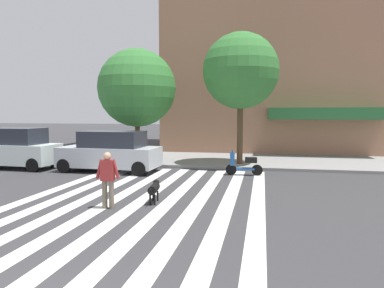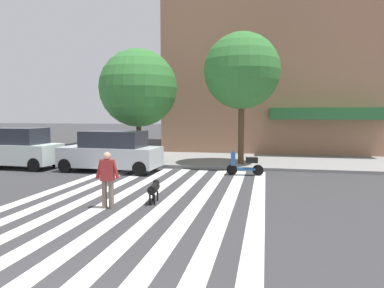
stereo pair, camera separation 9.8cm
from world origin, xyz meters
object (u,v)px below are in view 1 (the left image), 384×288
Objects in this scene: parked_scooter at (244,165)px; pedestrian_dog_walker at (108,177)px; parked_car_near_curb at (15,149)px; street_tree_nearest at (137,88)px; dog_on_leash at (154,188)px; parked_car_behind_first at (110,152)px; street_tree_middle at (241,71)px.

pedestrian_dog_walker reaches higher than parked_scooter.
street_tree_nearest is at bearing 27.51° from parked_car_near_curb.
street_tree_nearest is 9.52m from dog_on_leash.
parked_car_behind_first reaches higher than pedestrian_dog_walker.
parked_car_near_curb is 11.41m from parked_scooter.
pedestrian_dog_walker is 1.47× the size of dog_on_leash.
parked_car_near_curb is at bearing 179.99° from parked_car_behind_first.
street_tree_nearest reaches higher than parked_scooter.
pedestrian_dog_walker is (2.38, -8.98, -3.19)m from street_tree_nearest.
street_tree_middle is at bearing 25.95° from parked_car_behind_first.
parked_car_behind_first is at bearing 126.09° from dog_on_leash.
parked_car_behind_first reaches higher than dog_on_leash.
parked_car_near_curb is 12.05m from street_tree_middle.
parked_scooter is at bearing -82.13° from street_tree_middle.
street_tree_nearest is at bearing 104.85° from pedestrian_dog_walker.
parked_car_behind_first is 0.71× the size of street_tree_middle.
street_tree_middle reaches higher than parked_car_near_curb.
pedestrian_dog_walker is at bearing -140.01° from dog_on_leash.
pedestrian_dog_walker reaches higher than dog_on_leash.
street_tree_nearest is (0.32, 2.84, 3.18)m from parked_car_behind_first.
parked_scooter is (11.40, 0.22, -0.50)m from parked_car_near_curb.
street_tree_nearest reaches higher than dog_on_leash.
pedestrian_dog_walker is at bearing -75.15° from street_tree_nearest.
parked_car_behind_first is 4.24× the size of dog_on_leash.
parked_scooter is 1.00× the size of pedestrian_dog_walker.
parked_car_behind_first is at bearing 113.76° from pedestrian_dog_walker.
parked_scooter is 7.44m from street_tree_nearest.
parked_car_near_curb is 3.96× the size of dog_on_leash.
parked_scooter reaches higher than dog_on_leash.
parked_car_behind_first is 0.78× the size of street_tree_nearest.
parked_car_near_curb is at bearing 149.72° from dog_on_leash.
parked_car_near_curb reaches higher than pedestrian_dog_walker.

